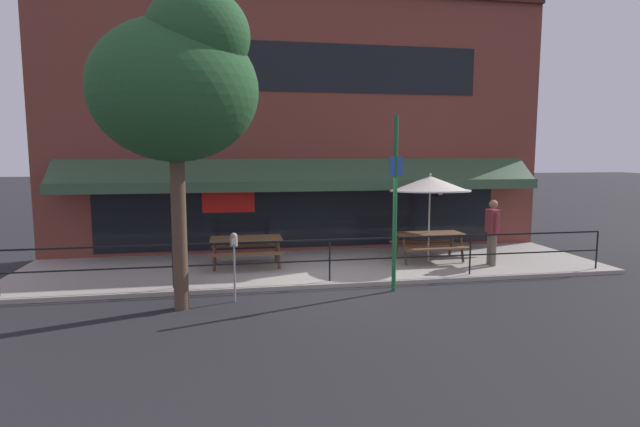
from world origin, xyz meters
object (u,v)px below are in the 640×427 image
street_sign_pole (395,202)px  patio_umbrella_centre (430,184)px  parking_meter_near (234,246)px  pedestrian_walking (492,229)px  picnic_table_left (246,244)px  street_tree_curbside (179,82)px  picnic_table_centre (429,239)px

street_sign_pole → patio_umbrella_centre: bearing=53.2°
parking_meter_near → street_sign_pole: (3.43, 0.17, 0.81)m
patio_umbrella_centre → pedestrian_walking: patio_umbrella_centre is taller
patio_umbrella_centre → pedestrian_walking: (1.40, -0.83, -1.12)m
pedestrian_walking → parking_meter_near: size_ratio=1.20×
picnic_table_left → street_tree_curbside: 4.88m
pedestrian_walking → street_sign_pole: size_ratio=0.45×
picnic_table_centre → street_tree_curbside: size_ratio=0.30×
picnic_table_centre → street_sign_pole: (-1.80, -2.38, 1.25)m
picnic_table_left → picnic_table_centre: size_ratio=1.00×
pedestrian_walking → parking_meter_near: pedestrian_walking is taller
picnic_table_centre → street_tree_curbside: bearing=-154.9°
picnic_table_centre → parking_meter_near: bearing=-154.0°
pedestrian_walking → street_tree_curbside: 8.50m
picnic_table_left → patio_umbrella_centre: (4.91, -0.12, 1.47)m
picnic_table_centre → street_sign_pole: 3.24m
picnic_table_centre → pedestrian_walking: 1.65m
picnic_table_left → pedestrian_walking: size_ratio=1.05×
picnic_table_left → pedestrian_walking: (6.30, -0.95, 0.35)m
picnic_table_left → street_sign_pole: (3.10, -2.53, 1.25)m
patio_umbrella_centre → parking_meter_near: (-5.24, -2.59, -1.03)m
street_sign_pole → picnic_table_left: bearing=140.7°
picnic_table_left → picnic_table_centre: same height
picnic_table_left → street_sign_pole: 4.20m
patio_umbrella_centre → parking_meter_near: size_ratio=1.67×
parking_meter_near → street_sign_pole: street_sign_pole is taller
patio_umbrella_centre → picnic_table_left: bearing=178.6°
picnic_table_centre → patio_umbrella_centre: (0.00, 0.04, 1.47)m
street_tree_curbside → street_sign_pole: bearing=6.6°
street_sign_pole → street_tree_curbside: street_tree_curbside is taller
patio_umbrella_centre → pedestrian_walking: 1.98m
pedestrian_walking → picnic_table_left: bearing=171.4°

